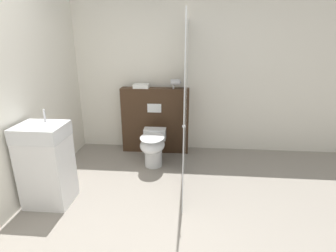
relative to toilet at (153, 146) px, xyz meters
The scene contains 8 objects.
ground_plane 1.56m from the toilet, 86.71° to the right, with size 12.00×12.00×0.00m, color gray.
wall_back 1.22m from the toilet, 83.53° to the left, with size 8.00×0.06×2.50m.
partition_panel 0.62m from the toilet, 93.86° to the left, with size 1.09×0.21×1.06m.
shower_glass 0.87m from the toilet, 20.13° to the right, with size 0.04×1.83×2.07m.
toilet is the anchor object (origin of this frame).
sink_vanity 1.45m from the toilet, 136.95° to the right, with size 0.50×0.42×1.08m.
hair_drier 1.05m from the toilet, 61.82° to the left, with size 0.17×0.09×0.15m.
folded_towel 1.00m from the toilet, 113.55° to the left, with size 0.24×0.19×0.06m.
Camera 1 is at (0.44, -1.95, 1.82)m, focal length 28.00 mm.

